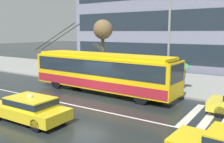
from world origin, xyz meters
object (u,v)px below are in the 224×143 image
pedestrian_at_shelter (184,68)px  street_tree_bare (103,31)px  bus_shelter (123,62)px  trolleybus (102,71)px  taxi_oncoming_near (30,108)px  street_lamp (169,35)px  pedestrian_approaching_curb (135,72)px

pedestrian_at_shelter → street_tree_bare: street_tree_bare is taller
bus_shelter → trolleybus: bearing=-87.6°
pedestrian_at_shelter → trolleybus: bearing=-142.1°
trolleybus → pedestrian_at_shelter: trolleybus is taller
bus_shelter → pedestrian_at_shelter: bearing=6.1°
trolleybus → taxi_oncoming_near: bearing=-86.2°
street_lamp → street_tree_bare: 7.62m
pedestrian_approaching_curb → bus_shelter: bearing=-134.8°
pedestrian_at_shelter → street_tree_bare: bearing=175.6°
taxi_oncoming_near → street_tree_bare: size_ratio=0.80×
trolleybus → pedestrian_approaching_curb: size_ratio=8.35×
street_tree_bare → taxi_oncoming_near: bearing=-72.8°
pedestrian_approaching_curb → street_lamp: street_lamp is taller
trolleybus → street_tree_bare: bearing=124.5°
pedestrian_at_shelter → pedestrian_approaching_curb: pedestrian_at_shelter is taller
pedestrian_at_shelter → street_tree_bare: 8.65m
trolleybus → taxi_oncoming_near: trolleybus is taller
bus_shelter → taxi_oncoming_near: bearing=-86.6°
taxi_oncoming_near → bus_shelter: size_ratio=1.07×
bus_shelter → pedestrian_approaching_curb: size_ratio=2.61×
street_lamp → trolleybus: bearing=-149.5°
street_lamp → taxi_oncoming_near: bearing=-111.5°
taxi_oncoming_near → bus_shelter: bearing=93.4°
street_tree_bare → pedestrian_at_shelter: bearing=-4.4°
pedestrian_at_shelter → street_tree_bare: size_ratio=0.37×
bus_shelter → pedestrian_at_shelter: 5.19m
trolleybus → pedestrian_approaching_curb: trolleybus is taller
trolleybus → street_tree_bare: size_ratio=2.39×
pedestrian_at_shelter → pedestrian_approaching_curb: (-4.42, 0.20, -0.72)m
pedestrian_approaching_curb → street_lamp: 5.11m
pedestrian_approaching_curb → street_lamp: (3.62, -1.62, 3.23)m
pedestrian_at_shelter → street_lamp: bearing=-119.5°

